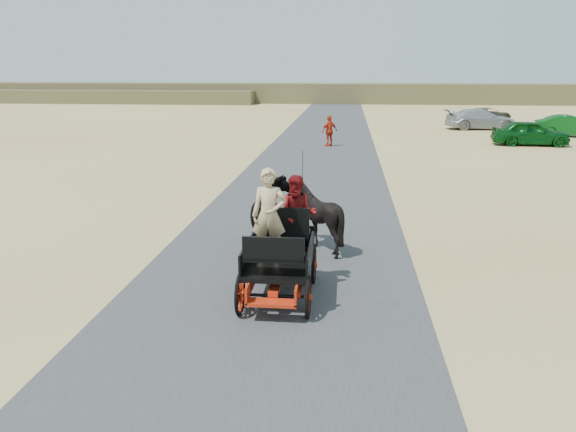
# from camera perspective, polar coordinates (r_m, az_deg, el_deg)

# --- Properties ---
(ground) EXTENTS (140.00, 140.00, 0.00)m
(ground) POSITION_cam_1_polar(r_m,az_deg,el_deg) (11.55, -1.53, -7.21)
(ground) COLOR tan
(road) EXTENTS (6.00, 140.00, 0.01)m
(road) POSITION_cam_1_polar(r_m,az_deg,el_deg) (11.54, -1.53, -7.19)
(road) COLOR #38383A
(road) RESTS_ON ground
(ridge_far) EXTENTS (140.00, 6.00, 2.40)m
(ridge_far) POSITION_cam_1_polar(r_m,az_deg,el_deg) (72.69, 4.99, 12.33)
(ridge_far) COLOR brown
(ridge_far) RESTS_ON ground
(ridge_near) EXTENTS (40.00, 4.00, 1.60)m
(ridge_near) POSITION_cam_1_polar(r_m,az_deg,el_deg) (75.54, -18.97, 11.39)
(ridge_near) COLOR brown
(ridge_near) RESTS_ON ground
(carriage) EXTENTS (1.30, 2.40, 0.72)m
(carriage) POSITION_cam_1_polar(r_m,az_deg,el_deg) (10.98, -0.88, -6.38)
(carriage) COLOR black
(carriage) RESTS_ON ground
(horse_left) EXTENTS (0.91, 2.01, 1.70)m
(horse_left) POSITION_cam_1_polar(r_m,az_deg,el_deg) (13.73, -1.67, 0.13)
(horse_left) COLOR black
(horse_left) RESTS_ON ground
(horse_right) EXTENTS (1.37, 1.54, 1.70)m
(horse_right) POSITION_cam_1_polar(r_m,az_deg,el_deg) (13.63, 2.92, 0.01)
(horse_right) COLOR black
(horse_right) RESTS_ON ground
(driver_man) EXTENTS (0.66, 0.43, 1.80)m
(driver_man) POSITION_cam_1_polar(r_m,az_deg,el_deg) (10.66, -1.94, 0.09)
(driver_man) COLOR tan
(driver_man) RESTS_ON carriage
(passenger_woman) EXTENTS (0.77, 0.60, 1.58)m
(passenger_woman) POSITION_cam_1_polar(r_m,az_deg,el_deg) (11.17, 0.99, 0.18)
(passenger_woman) COLOR #660C0F
(passenger_woman) RESTS_ON carriage
(pedestrian) EXTENTS (1.05, 0.96, 1.73)m
(pedestrian) POSITION_cam_1_polar(r_m,az_deg,el_deg) (32.14, 4.24, 8.61)
(pedestrian) COLOR red
(pedestrian) RESTS_ON ground
(car_a) EXTENTS (4.29, 1.94, 1.43)m
(car_a) POSITION_cam_1_polar(r_m,az_deg,el_deg) (35.28, 23.41, 7.76)
(car_a) COLOR #0C4C19
(car_a) RESTS_ON ground
(car_b) EXTENTS (4.34, 2.06, 1.37)m
(car_b) POSITION_cam_1_polar(r_m,az_deg,el_deg) (40.90, 26.74, 8.17)
(car_b) COLOR #0C4C19
(car_b) RESTS_ON ground
(car_c) EXTENTS (5.13, 2.45, 1.44)m
(car_c) POSITION_cam_1_polar(r_m,az_deg,el_deg) (43.31, 18.99, 9.28)
(car_c) COLOR #B2B2B7
(car_c) RESTS_ON ground
(car_d) EXTENTS (4.50, 3.57, 1.14)m
(car_d) POSITION_cam_1_polar(r_m,az_deg,el_deg) (49.93, 19.61, 9.68)
(car_d) COLOR brown
(car_d) RESTS_ON ground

